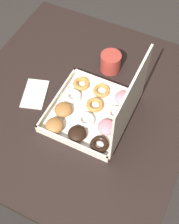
# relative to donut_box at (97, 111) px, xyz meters

# --- Properties ---
(ground_plane) EXTENTS (8.00, 8.00, 0.00)m
(ground_plane) POSITION_rel_donut_box_xyz_m (-0.05, -0.10, -0.81)
(ground_plane) COLOR #2D2826
(dining_table) EXTENTS (0.99, 0.93, 0.76)m
(dining_table) POSITION_rel_donut_box_xyz_m (-0.05, -0.10, -0.16)
(dining_table) COLOR black
(dining_table) RESTS_ON ground_plane
(donut_box) EXTENTS (0.33, 0.31, 0.31)m
(donut_box) POSITION_rel_donut_box_xyz_m (0.00, 0.00, 0.00)
(donut_box) COLOR silver
(donut_box) RESTS_ON dining_table
(coffee_mug) EXTENTS (0.09, 0.09, 0.08)m
(coffee_mug) POSITION_rel_donut_box_xyz_m (-0.26, -0.06, -0.01)
(coffee_mug) COLOR #A3382D
(coffee_mug) RESTS_ON dining_table
(paper_napkin) EXTENTS (0.17, 0.13, 0.01)m
(paper_napkin) POSITION_rel_donut_box_xyz_m (0.00, -0.28, -0.05)
(paper_napkin) COLOR silver
(paper_napkin) RESTS_ON dining_table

